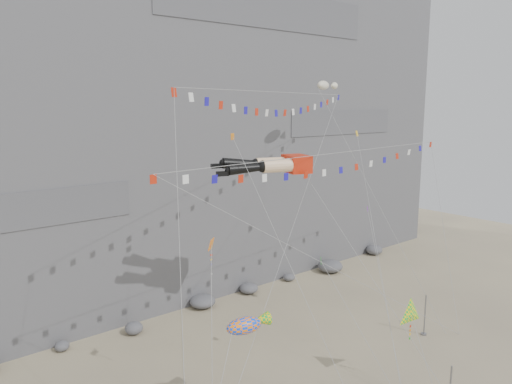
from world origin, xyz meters
TOP-DOWN VIEW (x-y plane):
  - ground at (0.00, 0.00)m, footprint 120.00×120.00m
  - cliff at (0.00, 32.00)m, footprint 80.00×28.00m
  - talus_boulders at (0.00, 17.00)m, footprint 60.00×3.00m
  - anchor_pole_right at (11.74, -0.67)m, footprint 0.12×0.12m
  - legs_kite at (-0.70, 5.80)m, footprint 8.51×17.07m
  - flag_banner_upper at (1.77, 7.56)m, footprint 30.32×17.64m
  - flag_banner_lower at (4.23, 3.90)m, footprint 34.10×8.33m
  - harlequin_kite at (-8.62, 2.76)m, footprint 5.03×6.68m
  - fish_windsock at (-8.56, -0.53)m, footprint 8.86×5.46m
  - delta_kite at (3.46, -4.46)m, footprint 2.47×3.33m
  - blimp_windsock at (11.85, 12.15)m, footprint 3.65×15.34m
  - small_kite_a at (-3.94, 6.25)m, footprint 1.92×12.23m
  - small_kite_b at (9.18, 3.99)m, footprint 8.39×10.31m
  - small_kite_c at (-0.22, 0.72)m, footprint 1.03×8.28m
  - small_kite_d at (10.12, 6.21)m, footprint 9.73×12.78m

SIDE VIEW (x-z plane):
  - ground at x=0.00m, z-range 0.00..0.00m
  - talus_boulders at x=0.00m, z-range 0.00..1.20m
  - anchor_pole_right at x=11.74m, z-range 0.00..3.72m
  - delta_kite at x=3.46m, z-range 1.99..9.11m
  - fish_windsock at x=-8.56m, z-range 1.52..12.22m
  - small_kite_c at x=-0.22m, z-range 2.87..14.66m
  - small_kite_b at x=9.18m, z-range 2.48..19.03m
  - harlequin_kite at x=-8.62m, z-range 4.60..17.92m
  - legs_kite at x=-0.70m, z-range 5.09..26.06m
  - flag_banner_lower at x=4.23m, z-range 6.21..26.39m
  - small_kite_d at x=10.12m, z-range 5.63..28.80m
  - small_kite_a at x=-3.94m, z-range 6.77..28.10m
  - flag_banner_upper at x=1.77m, z-range 6.22..36.09m
  - blimp_windsock at x=11.85m, z-range 8.91..35.11m
  - cliff at x=0.00m, z-range 0.00..50.00m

